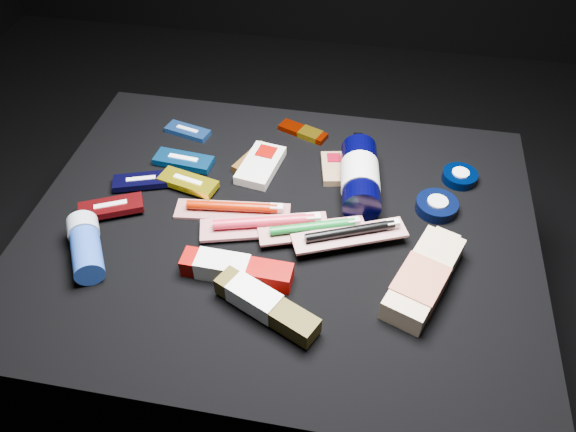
% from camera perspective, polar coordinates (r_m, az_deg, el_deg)
% --- Properties ---
extents(ground, '(3.00, 3.00, 0.00)m').
position_cam_1_polar(ground, '(1.40, -0.69, -12.47)').
color(ground, black).
rests_on(ground, ground).
extents(cloth_table, '(0.98, 0.78, 0.40)m').
position_cam_1_polar(cloth_table, '(1.24, -0.77, -7.47)').
color(cloth_table, black).
rests_on(cloth_table, ground).
extents(luna_bar_0, '(0.11, 0.06, 0.01)m').
position_cam_1_polar(luna_bar_0, '(1.32, -10.15, 8.48)').
color(luna_bar_0, '#1E4C9C').
rests_on(luna_bar_0, cloth_table).
extents(luna_bar_1, '(0.13, 0.06, 0.02)m').
position_cam_1_polar(luna_bar_1, '(1.23, -10.55, 5.56)').
color(luna_bar_1, '#0C4B8E').
rests_on(luna_bar_1, cloth_table).
extents(luna_bar_2, '(0.12, 0.08, 0.02)m').
position_cam_1_polar(luna_bar_2, '(1.20, -14.66, 3.46)').
color(luna_bar_2, black).
rests_on(luna_bar_2, cloth_table).
extents(luna_bar_3, '(0.13, 0.07, 0.02)m').
position_cam_1_polar(luna_bar_3, '(1.17, -10.11, 3.39)').
color(luna_bar_3, gold).
rests_on(luna_bar_3, cloth_table).
extents(luna_bar_4, '(0.13, 0.09, 0.02)m').
position_cam_1_polar(luna_bar_4, '(1.15, -17.53, 0.87)').
color(luna_bar_4, maroon).
rests_on(luna_bar_4, cloth_table).
extents(clif_bar_0, '(0.10, 0.12, 0.02)m').
position_cam_1_polar(clif_bar_0, '(1.22, -3.01, 5.76)').
color(clif_bar_0, '#4B2E10').
rests_on(clif_bar_0, cloth_table).
extents(clif_bar_1, '(0.09, 0.14, 0.02)m').
position_cam_1_polar(clif_bar_1, '(1.21, -2.70, 5.34)').
color(clif_bar_1, silver).
rests_on(clif_bar_1, cloth_table).
extents(clif_bar_2, '(0.07, 0.11, 0.02)m').
position_cam_1_polar(clif_bar_2, '(1.20, 4.73, 4.96)').
color(clif_bar_2, '#876648').
rests_on(clif_bar_2, cloth_table).
extents(power_bar, '(0.12, 0.07, 0.01)m').
position_cam_1_polar(power_bar, '(1.30, 1.77, 8.47)').
color(power_bar, '#6F1000').
rests_on(power_bar, cloth_table).
extents(lotion_bottle, '(0.10, 0.24, 0.08)m').
position_cam_1_polar(lotion_bottle, '(1.14, 7.34, 4.02)').
color(lotion_bottle, black).
rests_on(lotion_bottle, cloth_table).
extents(cream_tin_upper, '(0.07, 0.07, 0.02)m').
position_cam_1_polar(cream_tin_upper, '(1.23, 17.05, 3.87)').
color(cream_tin_upper, black).
rests_on(cream_tin_upper, cloth_table).
extents(cream_tin_lower, '(0.08, 0.08, 0.03)m').
position_cam_1_polar(cream_tin_lower, '(1.15, 14.87, 1.01)').
color(cream_tin_lower, black).
rests_on(cream_tin_lower, cloth_table).
extents(bodywash_bottle, '(0.14, 0.22, 0.05)m').
position_cam_1_polar(bodywash_bottle, '(1.00, 13.54, -6.26)').
color(bodywash_bottle, beige).
rests_on(bodywash_bottle, cloth_table).
extents(deodorant_stick, '(0.12, 0.15, 0.06)m').
position_cam_1_polar(deodorant_stick, '(1.07, -19.86, -2.92)').
color(deodorant_stick, '#2043A2').
rests_on(deodorant_stick, cloth_table).
extents(toothbrush_pack_0, '(0.23, 0.08, 0.03)m').
position_cam_1_polar(toothbrush_pack_0, '(1.11, -5.50, 0.69)').
color(toothbrush_pack_0, '#A29D97').
rests_on(toothbrush_pack_0, cloth_table).
extents(toothbrush_pack_1, '(0.25, 0.12, 0.03)m').
position_cam_1_polar(toothbrush_pack_1, '(1.06, -2.26, -0.86)').
color(toothbrush_pack_1, '#B4AEA9').
rests_on(toothbrush_pack_1, cloth_table).
extents(toothbrush_pack_2, '(0.21, 0.11, 0.02)m').
position_cam_1_polar(toothbrush_pack_2, '(1.05, 2.66, -1.30)').
color(toothbrush_pack_2, beige).
rests_on(toothbrush_pack_2, cloth_table).
extents(toothbrush_pack_3, '(0.22, 0.13, 0.02)m').
position_cam_1_polar(toothbrush_pack_3, '(1.04, 6.46, -1.75)').
color(toothbrush_pack_3, silver).
rests_on(toothbrush_pack_3, cloth_table).
extents(toothpaste_carton_red, '(0.20, 0.05, 0.04)m').
position_cam_1_polar(toothpaste_carton_red, '(0.99, -5.72, -5.36)').
color(toothpaste_carton_red, '#7C0200').
rests_on(toothpaste_carton_red, cloth_table).
extents(toothpaste_carton_green, '(0.19, 0.12, 0.04)m').
position_cam_1_polar(toothpaste_carton_green, '(0.94, -2.64, -8.82)').
color(toothpaste_carton_green, '#3E330C').
rests_on(toothpaste_carton_green, cloth_table).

